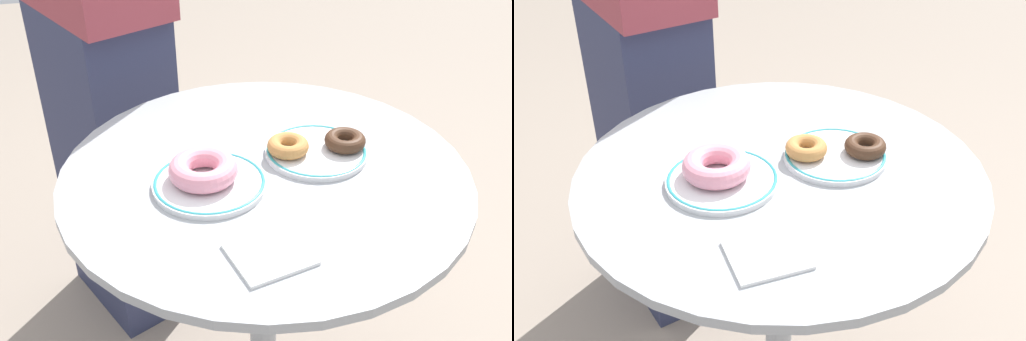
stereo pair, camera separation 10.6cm
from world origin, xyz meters
The scene contains 8 objects.
cafe_table centered at (0.00, 0.00, 0.50)m, with size 0.73×0.73×0.76m.
plate_left centered at (-0.10, -0.03, 0.77)m, with size 0.19×0.19×0.01m.
plate_right centered at (0.10, 0.03, 0.77)m, with size 0.19×0.19×0.01m.
donut_pink_frosted centered at (-0.11, -0.02, 0.79)m, with size 0.12×0.12×0.04m, color pink.
donut_chocolate centered at (0.16, 0.03, 0.78)m, with size 0.08×0.08×0.03m, color #422819.
donut_old_fashioned centered at (0.05, 0.03, 0.78)m, with size 0.08×0.08×0.03m, color #BC7F42.
paper_napkin centered at (-0.04, -0.23, 0.76)m, with size 0.11×0.10×0.01m, color white.
person_figure centered at (-0.29, 0.55, 0.85)m, with size 0.38×0.46×1.71m.
Camera 2 is at (-0.09, -0.90, 1.36)m, focal length 43.01 mm.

